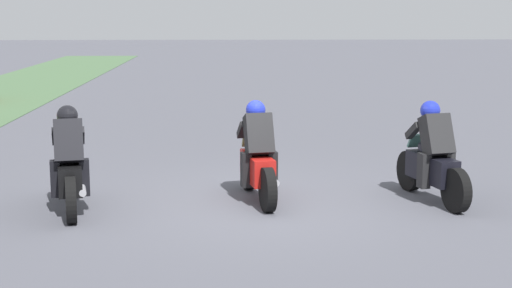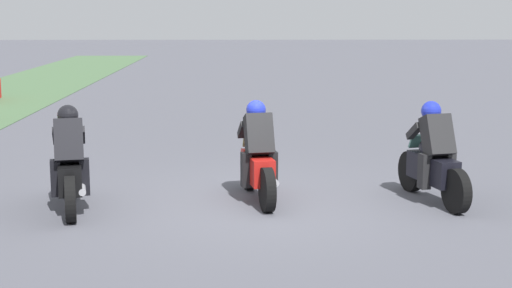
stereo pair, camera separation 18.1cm
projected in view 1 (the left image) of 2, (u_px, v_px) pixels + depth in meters
The scene contains 4 objects.
ground_plane at pixel (255, 204), 11.37m from camera, with size 120.00×120.00×0.00m, color #4F4F58.
rider_lane_a at pixel (432, 160), 11.48m from camera, with size 2.01×0.68×1.51m.
rider_lane_b at pixel (257, 160), 11.53m from camera, with size 2.03×0.62×1.51m.
rider_lane_c at pixel (70, 168), 10.94m from camera, with size 2.02×0.65×1.51m.
Camera 1 is at (-11.03, 0.35, 2.87)m, focal length 53.81 mm.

